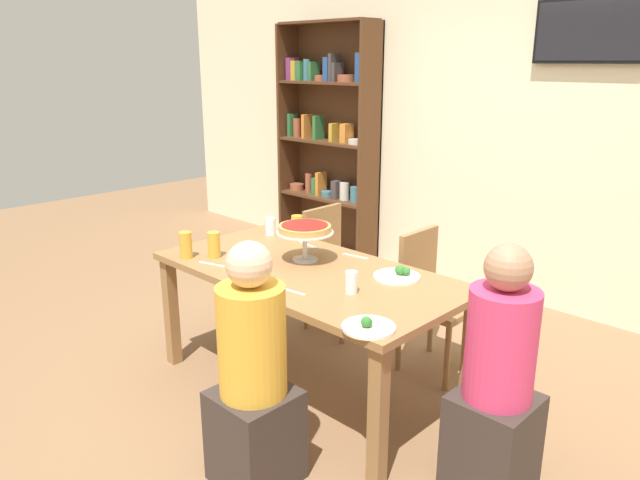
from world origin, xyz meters
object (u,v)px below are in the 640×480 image
(diner_near_right, at_px, (253,384))
(cutlery_spare_fork, at_px, (308,245))
(beer_glass_amber_tall, at_px, (186,245))
(salad_plate_near_diner, at_px, (398,275))
(beer_glass_amber_short, at_px, (297,227))
(cutlery_knife_near, at_px, (291,291))
(beer_glass_amber_spare, at_px, (214,245))
(chair_far_left, at_px, (333,262))
(cutlery_fork_near, at_px, (255,278))
(dining_table, at_px, (308,284))
(cutlery_fork_far, at_px, (212,264))
(bookshelf, at_px, (330,137))
(television, at_px, (590,31))
(water_glass_clear_far, at_px, (270,226))
(chair_far_right, at_px, (431,294))
(water_glass_clear_near, at_px, (351,282))
(cutlery_knife_far, at_px, (356,256))
(deep_dish_pizza_stand, at_px, (305,231))
(salad_plate_far_diner, at_px, (368,326))
(diner_head_east, at_px, (497,388))

(diner_near_right, height_order, cutlery_spare_fork, diner_near_right)
(beer_glass_amber_tall, bearing_deg, salad_plate_near_diner, 28.64)
(beer_glass_amber_short, bearing_deg, cutlery_knife_near, -45.52)
(beer_glass_amber_short, xyz_separation_m, beer_glass_amber_spare, (-0.07, -0.61, -0.00))
(chair_far_left, bearing_deg, cutlery_spare_fork, 21.79)
(cutlery_fork_near, height_order, cutlery_knife_near, same)
(dining_table, relative_size, cutlery_fork_far, 9.91)
(bookshelf, height_order, television, television)
(beer_glass_amber_spare, relative_size, water_glass_clear_far, 1.32)
(chair_far_left, height_order, chair_far_right, same)
(salad_plate_near_diner, distance_m, water_glass_clear_near, 0.35)
(water_glass_clear_near, relative_size, cutlery_knife_far, 0.63)
(chair_far_left, relative_size, beer_glass_amber_short, 5.63)
(dining_table, bearing_deg, cutlery_spare_fork, 134.84)
(beer_glass_amber_tall, relative_size, cutlery_knife_far, 0.88)
(chair_far_right, bearing_deg, dining_table, -26.77)
(beer_glass_amber_tall, bearing_deg, cutlery_fork_far, 7.98)
(cutlery_spare_fork, bearing_deg, water_glass_clear_far, 9.73)
(diner_near_right, bearing_deg, deep_dish_pizza_stand, 32.11)
(television, relative_size, water_glass_clear_near, 6.58)
(chair_far_left, bearing_deg, dining_table, 33.43)
(cutlery_fork_near, relative_size, cutlery_knife_far, 1.00)
(cutlery_spare_fork, bearing_deg, cutlery_knife_far, -165.84)
(diner_near_right, relative_size, beer_glass_amber_tall, 7.26)
(chair_far_left, distance_m, beer_glass_amber_tall, 1.15)
(cutlery_knife_far, bearing_deg, salad_plate_near_diner, 155.25)
(salad_plate_near_diner, distance_m, salad_plate_far_diner, 0.68)
(cutlery_knife_far, height_order, cutlery_spare_fork, same)
(chair_far_right, distance_m, beer_glass_amber_tall, 1.52)
(television, height_order, cutlery_fork_far, television)
(beer_glass_amber_spare, bearing_deg, diner_near_right, -27.83)
(diner_head_east, distance_m, cutlery_fork_near, 1.35)
(diner_head_east, relative_size, beer_glass_amber_tall, 7.26)
(chair_far_left, bearing_deg, diner_head_east, 65.78)
(salad_plate_near_diner, xyz_separation_m, cutlery_spare_fork, (-0.76, 0.07, -0.01))
(television, distance_m, cutlery_spare_fork, 2.39)
(water_glass_clear_far, bearing_deg, salad_plate_far_diner, -25.51)
(water_glass_clear_near, distance_m, cutlery_spare_fork, 0.84)
(dining_table, xyz_separation_m, water_glass_clear_far, (-0.67, 0.31, 0.14))
(beer_glass_amber_spare, distance_m, cutlery_fork_near, 0.47)
(diner_head_east, bearing_deg, chair_far_right, -41.30)
(bookshelf, xyz_separation_m, chair_far_right, (2.09, -1.30, -0.66))
(salad_plate_far_diner, xyz_separation_m, beer_glass_amber_spare, (-1.30, 0.13, 0.06))
(beer_glass_amber_spare, xyz_separation_m, cutlery_spare_fork, (0.23, 0.55, -0.07))
(chair_far_left, bearing_deg, water_glass_clear_far, -23.89)
(bookshelf, bearing_deg, dining_table, -49.30)
(deep_dish_pizza_stand, bearing_deg, salad_plate_near_diner, 15.03)
(deep_dish_pizza_stand, xyz_separation_m, salad_plate_far_diner, (0.86, -0.46, -0.17))
(salad_plate_near_diner, xyz_separation_m, cutlery_knife_far, (-0.40, 0.11, -0.01))
(salad_plate_near_diner, xyz_separation_m, cutlery_fork_near, (-0.54, -0.55, -0.01))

